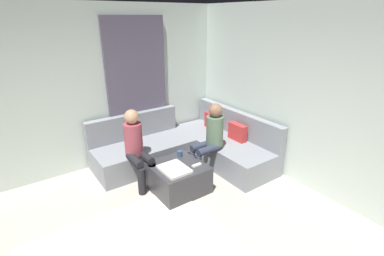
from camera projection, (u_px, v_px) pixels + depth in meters
wall_back at (345, 109)px, 3.71m from camera, size 6.00×0.12×2.70m
wall_left at (57, 95)px, 4.36m from camera, size 0.12×6.00×2.70m
curtain_panel at (138, 90)px, 5.02m from camera, size 0.06×1.10×2.50m
sectional_couch at (189, 147)px, 5.12m from camera, size 2.10×2.55×0.87m
ottoman at (178, 177)px, 4.28m from camera, size 0.76×0.76×0.42m
folded_blanket at (174, 169)px, 4.06m from camera, size 0.44×0.36×0.04m
coffee_mug at (180, 154)px, 4.45m from camera, size 0.08×0.08×0.10m
game_remote at (197, 165)px, 4.18m from camera, size 0.05×0.15×0.02m
person_on_couch_back at (210, 136)px, 4.60m from camera, size 0.30×0.60×1.20m
person_on_couch_side at (136, 145)px, 4.29m from camera, size 0.60×0.30×1.20m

